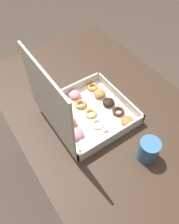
# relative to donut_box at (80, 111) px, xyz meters

# --- Properties ---
(ground_plane) EXTENTS (8.00, 8.00, 0.00)m
(ground_plane) POSITION_rel_donut_box_xyz_m (-0.05, -0.11, -0.83)
(ground_plane) COLOR #42382D
(dining_table) EXTENTS (1.21, 0.72, 0.76)m
(dining_table) POSITION_rel_donut_box_xyz_m (-0.05, -0.11, -0.18)
(dining_table) COLOR #38281E
(dining_table) RESTS_ON ground_plane
(donut_box) EXTENTS (0.31, 0.32, 0.33)m
(donut_box) POSITION_rel_donut_box_xyz_m (0.00, 0.00, 0.00)
(donut_box) COLOR white
(donut_box) RESTS_ON dining_table
(coffee_mug) EXTENTS (0.07, 0.07, 0.09)m
(coffee_mug) POSITION_rel_donut_box_xyz_m (-0.27, -0.11, -0.02)
(coffee_mug) COLOR teal
(coffee_mug) RESTS_ON dining_table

